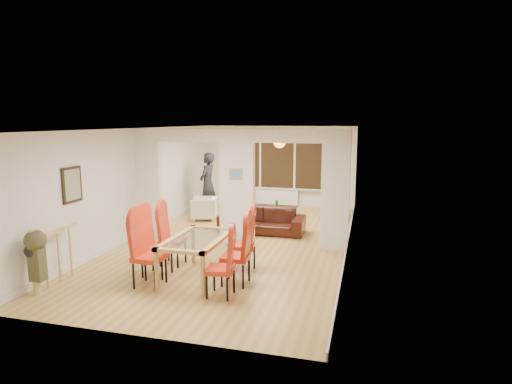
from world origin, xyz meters
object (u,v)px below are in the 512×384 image
at_px(dining_chair_rc, 241,241).
at_px(person, 208,184).
at_px(dining_table, 198,258).
at_px(bowl, 266,208).
at_px(dining_chair_lc, 172,237).
at_px(dining_chair_rb, 235,252).
at_px(dining_chair_ra, 220,264).
at_px(sofa, 262,220).
at_px(dining_chair_lb, 156,244).
at_px(armchair, 204,208).
at_px(dining_chair_la, 149,252).
at_px(bottle, 277,205).
at_px(television, 335,208).
at_px(coffee_table, 272,213).

xyz_separation_m(dining_chair_rc, person, (-2.39, 4.50, 0.33)).
relative_size(dining_table, bowl, 7.22).
bearing_deg(dining_chair_lc, person, 99.91).
height_order(dining_table, dining_chair_rb, dining_chair_rb).
relative_size(dining_chair_ra, sofa, 0.50).
relative_size(dining_chair_lb, person, 0.63).
bearing_deg(dining_chair_rb, armchair, 114.41).
relative_size(dining_chair_la, person, 0.65).
bearing_deg(dining_chair_lb, bottle, 78.70).
bearing_deg(dining_table, dining_chair_rc, 40.92).
distance_m(dining_chair_rb, bottle, 5.20).
bearing_deg(person, dining_chair_lc, 16.00).
xyz_separation_m(dining_table, television, (2.00, 5.48, -0.09)).
distance_m(dining_table, dining_chair_rb, 0.75).
bearing_deg(dining_chair_la, bottle, 82.67).
distance_m(dining_chair_lb, dining_chair_rc, 1.54).
height_order(sofa, bowl, sofa).
xyz_separation_m(dining_chair_la, person, (-1.10, 5.58, 0.33)).
relative_size(dining_chair_rb, television, 1.15).
height_order(dining_chair_la, person, person).
xyz_separation_m(dining_chair_lb, dining_chair_ra, (1.42, -0.59, -0.06)).
xyz_separation_m(dining_chair_lc, dining_chair_rb, (1.48, -0.65, 0.02)).
bearing_deg(bowl, dining_table, -90.31).
relative_size(person, bowl, 8.21).
height_order(dining_chair_rb, armchair, dining_chair_rb).
bearing_deg(coffee_table, dining_chair_rc, -84.51).
bearing_deg(dining_chair_rb, dining_chair_lb, 175.09).
relative_size(dining_chair_la, television, 1.20).
bearing_deg(dining_chair_lc, dining_chair_rc, -3.43).
height_order(dining_chair_la, sofa, dining_chair_la).
bearing_deg(dining_chair_rc, dining_chair_lc, 167.69).
bearing_deg(person, armchair, 15.71).
distance_m(dining_chair_rb, dining_chair_rc, 0.64).
relative_size(dining_chair_rc, sofa, 0.55).
relative_size(bottle, bowl, 1.36).
bearing_deg(dining_chair_la, bowl, 85.90).
xyz_separation_m(dining_table, coffee_table, (0.20, 5.12, -0.27)).
bearing_deg(dining_chair_rb, dining_chair_rc, 94.14).
bearing_deg(dining_chair_ra, bowl, 86.39).
bearing_deg(bottle, dining_table, -93.90).
bearing_deg(dining_table, dining_chair_lc, 142.73).
xyz_separation_m(dining_table, dining_chair_rb, (0.73, -0.08, 0.19)).
relative_size(dining_chair_lb, dining_chair_rb, 1.02).
relative_size(dining_chair_lb, bowl, 5.19).
xyz_separation_m(person, bottle, (2.10, 0.05, -0.55)).
distance_m(dining_table, dining_chair_lc, 0.97).
distance_m(dining_chair_lc, sofa, 3.01).
bearing_deg(dining_table, bowl, 89.69).
bearing_deg(dining_chair_ra, person, 103.15).
xyz_separation_m(armchair, person, (-0.16, 0.74, 0.60)).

